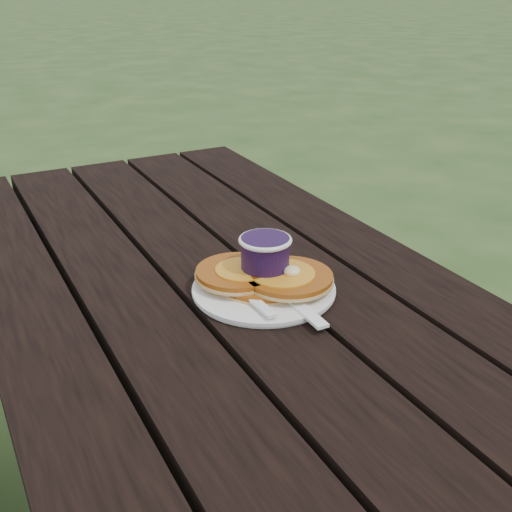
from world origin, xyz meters
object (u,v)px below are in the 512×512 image
plate (264,290)px  pancake_stack (265,277)px  coffee_cup (265,259)px  picnic_table (254,499)px

plate → pancake_stack: bearing=52.0°
plate → coffee_cup: 0.05m
picnic_table → plate: size_ratio=7.94×
picnic_table → plate: plate is taller
picnic_table → pancake_stack: (0.05, 0.06, 0.41)m
coffee_cup → pancake_stack: bearing=-121.6°
picnic_table → coffee_cup: (0.06, 0.07, 0.43)m
picnic_table → coffee_cup: 0.44m
picnic_table → pancake_stack: size_ratio=8.78×
pancake_stack → picnic_table: bearing=-130.7°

